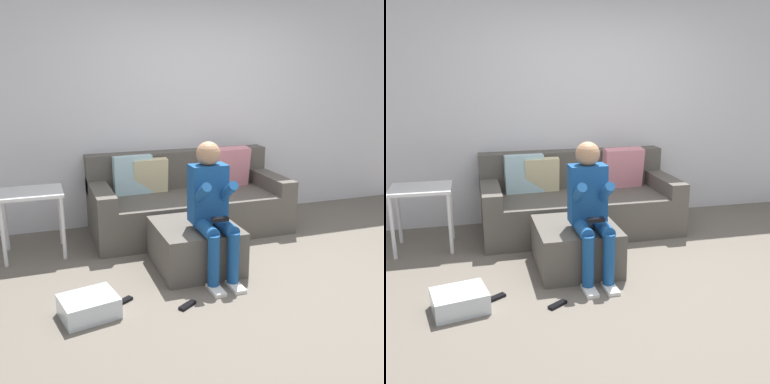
# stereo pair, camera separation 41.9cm
# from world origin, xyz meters

# --- Properties ---
(ground_plane) EXTENTS (8.07, 8.07, 0.00)m
(ground_plane) POSITION_xyz_m (0.00, 0.00, 0.00)
(ground_plane) COLOR #6B6359
(wall_back) EXTENTS (6.21, 0.10, 2.78)m
(wall_back) POSITION_xyz_m (0.00, 2.08, 1.39)
(wall_back) COLOR silver
(wall_back) RESTS_ON ground_plane
(couch_sectional) EXTENTS (2.11, 0.98, 0.88)m
(couch_sectional) POSITION_xyz_m (-0.25, 1.61, 0.32)
(couch_sectional) COLOR #59544C
(couch_sectional) RESTS_ON ground_plane
(ottoman) EXTENTS (0.70, 0.76, 0.40)m
(ottoman) POSITION_xyz_m (-0.51, 0.61, 0.20)
(ottoman) COLOR #59544C
(ottoman) RESTS_ON ground_plane
(person_seated) EXTENTS (0.31, 0.63, 1.15)m
(person_seated) POSITION_xyz_m (-0.43, 0.42, 0.64)
(person_seated) COLOR #194C8C
(person_seated) RESTS_ON ground_plane
(storage_bin) EXTENTS (0.44, 0.39, 0.15)m
(storage_bin) POSITION_xyz_m (-1.52, 0.06, 0.08)
(storage_bin) COLOR silver
(storage_bin) RESTS_ON ground_plane
(side_table) EXTENTS (0.58, 0.48, 0.63)m
(side_table) POSITION_xyz_m (-1.87, 1.39, 0.53)
(side_table) COLOR white
(side_table) RESTS_ON ground_plane
(remote_near_ottoman) EXTENTS (0.16, 0.13, 0.02)m
(remote_near_ottoman) POSITION_xyz_m (-0.81, -0.05, 0.01)
(remote_near_ottoman) COLOR black
(remote_near_ottoman) RESTS_ON ground_plane
(remote_by_storage_bin) EXTENTS (0.16, 0.13, 0.02)m
(remote_by_storage_bin) POSITION_xyz_m (-1.26, 0.17, 0.01)
(remote_by_storage_bin) COLOR black
(remote_by_storage_bin) RESTS_ON ground_plane
(remote_under_side_table) EXTENTS (0.18, 0.16, 0.02)m
(remote_under_side_table) POSITION_xyz_m (-1.58, 0.23, 0.01)
(remote_under_side_table) COLOR black
(remote_under_side_table) RESTS_ON ground_plane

